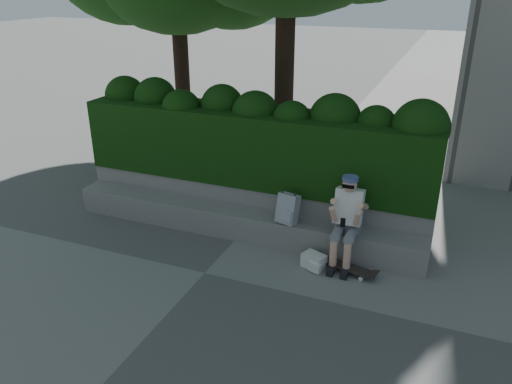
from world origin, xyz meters
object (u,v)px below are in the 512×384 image
at_px(skateboard, 344,266).
at_px(person, 347,217).
at_px(backpack_ground, 314,261).
at_px(backpack_plaid, 288,209).

bearing_deg(skateboard, person, 116.20).
distance_m(skateboard, backpack_ground, 0.44).
bearing_deg(backpack_plaid, skateboard, -3.57).
height_order(backpack_plaid, backpack_ground, backpack_plaid).
bearing_deg(backpack_ground, skateboard, 29.53).
distance_m(skateboard, backpack_plaid, 1.21).
height_order(person, backpack_ground, person).
distance_m(person, skateboard, 0.72).
relative_size(person, backpack_ground, 4.22).
relative_size(skateboard, backpack_ground, 2.80).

